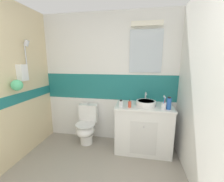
% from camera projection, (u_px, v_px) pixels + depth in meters
% --- Properties ---
extents(wall_back_tiled, '(3.20, 0.20, 2.50)m').
position_uv_depth(wall_back_tiled, '(110.00, 79.00, 2.91)').
color(wall_back_tiled, white).
rests_on(wall_back_tiled, ground_plane).
extents(wall_right_plain, '(0.10, 3.48, 2.50)m').
position_uv_depth(wall_right_plain, '(215.00, 97.00, 1.48)').
color(wall_right_plain, white).
rests_on(wall_right_plain, ground_plane).
extents(vanity_cabinet, '(0.97, 0.59, 0.85)m').
position_uv_depth(vanity_cabinet, '(143.00, 128.00, 2.64)').
color(vanity_cabinet, silver).
rests_on(vanity_cabinet, ground_plane).
extents(sink_basin, '(0.34, 0.39, 0.20)m').
position_uv_depth(sink_basin, '(146.00, 103.00, 2.53)').
color(sink_basin, white).
rests_on(sink_basin, vanity_cabinet).
extents(toilet, '(0.37, 0.50, 0.77)m').
position_uv_depth(toilet, '(87.00, 126.00, 2.88)').
color(toilet, white).
rests_on(toilet, ground_plane).
extents(toothbrush_cup, '(0.08, 0.08, 0.23)m').
position_uv_depth(toothbrush_cup, '(164.00, 106.00, 2.33)').
color(toothbrush_cup, white).
rests_on(toothbrush_cup, vanity_cabinet).
extents(soap_dispenser, '(0.05, 0.05, 0.14)m').
position_uv_depth(soap_dispenser, '(130.00, 104.00, 2.43)').
color(soap_dispenser, '#D84C33').
rests_on(soap_dispenser, vanity_cabinet).
extents(lotion_bottle_short, '(0.06, 0.06, 0.12)m').
position_uv_depth(lotion_bottle_short, '(121.00, 104.00, 2.46)').
color(lotion_bottle_short, white).
rests_on(lotion_bottle_short, vanity_cabinet).
extents(mouthwash_bottle, '(0.07, 0.07, 0.20)m').
position_uv_depth(mouthwash_bottle, '(169.00, 103.00, 2.32)').
color(mouthwash_bottle, '#2659B2').
rests_on(mouthwash_bottle, vanity_cabinet).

